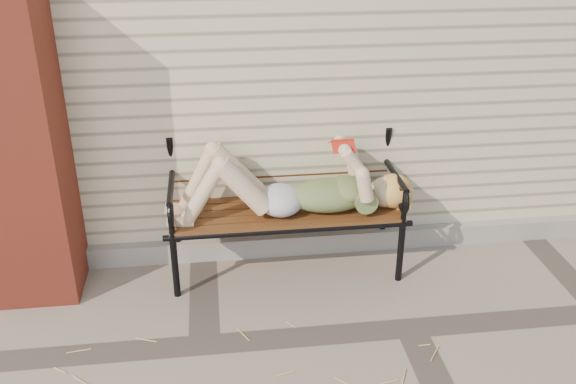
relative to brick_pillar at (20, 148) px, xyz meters
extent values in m
plane|color=gray|center=(2.30, -0.75, -1.00)|extent=(80.00, 80.00, 0.00)
cube|color=gray|center=(2.30, 0.22, -0.93)|extent=(8.00, 0.10, 0.15)
cube|color=#A03524|center=(0.00, 0.00, 0.00)|extent=(0.50, 0.50, 2.00)
cylinder|color=black|center=(0.88, -0.22, -0.77)|extent=(0.04, 0.04, 0.45)
cylinder|color=black|center=(0.88, 0.23, -0.77)|extent=(0.04, 0.04, 0.45)
cylinder|color=black|center=(2.37, -0.22, -0.77)|extent=(0.04, 0.04, 0.45)
cylinder|color=black|center=(2.37, 0.23, -0.77)|extent=(0.04, 0.04, 0.45)
cube|color=#5A3017|center=(1.62, 0.01, -0.55)|extent=(1.54, 0.49, 0.03)
cylinder|color=black|center=(1.62, -0.22, -0.57)|extent=(1.62, 0.04, 0.04)
cylinder|color=black|center=(1.62, 0.23, -0.57)|extent=(1.62, 0.04, 0.04)
torus|color=black|center=(1.62, 0.34, -0.04)|extent=(0.28, 0.04, 0.28)
ellipsoid|color=#0A3548|center=(1.91, -0.02, -0.42)|extent=(0.55, 0.31, 0.21)
ellipsoid|color=#0A3548|center=(2.03, -0.02, -0.39)|extent=(0.26, 0.30, 0.16)
ellipsoid|color=#B7B7BC|center=(1.58, -0.02, -0.44)|extent=(0.30, 0.34, 0.19)
sphere|color=beige|center=(2.30, -0.02, -0.42)|extent=(0.22, 0.22, 0.22)
ellipsoid|color=#DD9C53|center=(2.35, -0.02, -0.42)|extent=(0.25, 0.26, 0.23)
cube|color=#B12214|center=(1.99, -0.02, -0.04)|extent=(0.14, 0.02, 0.02)
cube|color=white|center=(1.99, -0.07, -0.07)|extent=(0.14, 0.09, 0.05)
cube|color=white|center=(1.99, 0.02, -0.07)|extent=(0.14, 0.09, 0.05)
cube|color=#B12214|center=(1.99, -0.07, -0.06)|extent=(0.15, 0.09, 0.05)
cube|color=#B12214|center=(1.99, 0.02, -0.06)|extent=(0.15, 0.09, 0.05)
cylinder|color=tan|center=(1.95, -0.99, -0.99)|extent=(0.15, 0.05, 0.01)
cylinder|color=tan|center=(2.43, -0.94, -0.99)|extent=(0.08, 0.09, 0.01)
cylinder|color=tan|center=(1.65, -0.66, -0.99)|extent=(0.05, 0.07, 0.01)
cylinder|color=tan|center=(1.60, -1.02, -0.99)|extent=(0.07, 0.06, 0.01)
cylinder|color=tan|center=(2.88, -1.22, -0.99)|extent=(0.13, 0.08, 0.01)
cylinder|color=tan|center=(0.29, -0.58, -0.99)|extent=(0.14, 0.03, 0.01)
cylinder|color=tan|center=(2.07, -0.77, -0.99)|extent=(0.10, 0.13, 0.01)
cylinder|color=tan|center=(0.37, -0.75, -0.99)|extent=(0.03, 0.10, 0.01)
cylinder|color=tan|center=(0.10, -0.78, -0.99)|extent=(0.09, 0.05, 0.01)
cylinder|color=tan|center=(0.28, -0.61, -0.99)|extent=(0.15, 0.08, 0.01)
camera|label=1|loc=(1.16, -3.79, 1.46)|focal=40.00mm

